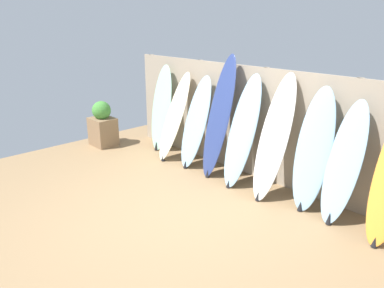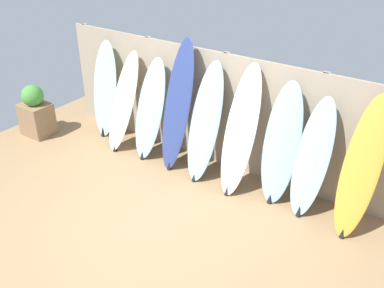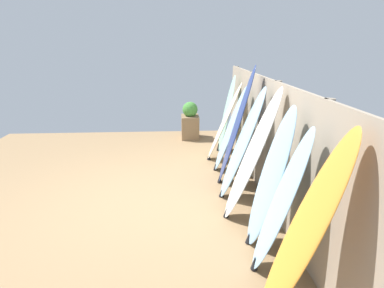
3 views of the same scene
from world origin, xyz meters
name	(u,v)px [view 1 (image 1 of 3)]	position (x,y,z in m)	size (l,w,h in m)	color
ground	(166,218)	(0.00, 0.00, 0.00)	(7.68, 7.68, 0.00)	#8E704C
fence_back	(262,124)	(0.00, 2.01, 0.90)	(6.08, 0.11, 1.80)	gray
surfboard_seafoam_0	(161,109)	(-2.20, 1.72, 0.82)	(0.53, 0.38, 1.67)	#9ED6BC
surfboard_cream_1	(174,117)	(-1.65, 1.58, 0.79)	(0.56, 0.74, 1.60)	beige
surfboard_skyblue_2	(196,123)	(-1.10, 1.60, 0.79)	(0.54, 0.61, 1.59)	#8CB7D6
surfboard_navy_3	(219,118)	(-0.55, 1.60, 0.98)	(0.55, 0.62, 1.99)	navy
surfboard_skyblue_4	(242,132)	(-0.05, 1.59, 0.86)	(0.49, 0.68, 1.73)	#8CB7D6
surfboard_white_5	(274,138)	(0.53, 1.59, 0.89)	(0.47, 0.72, 1.80)	white
surfboard_skyblue_6	(313,151)	(1.11, 1.66, 0.83)	(0.52, 0.49, 1.68)	#8CB7D6
surfboard_skyblue_7	(344,164)	(1.55, 1.63, 0.77)	(0.50, 0.54, 1.58)	#8CB7D6
planter_box	(103,125)	(-3.21, 0.98, 0.42)	(0.51, 0.43, 0.92)	#846647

